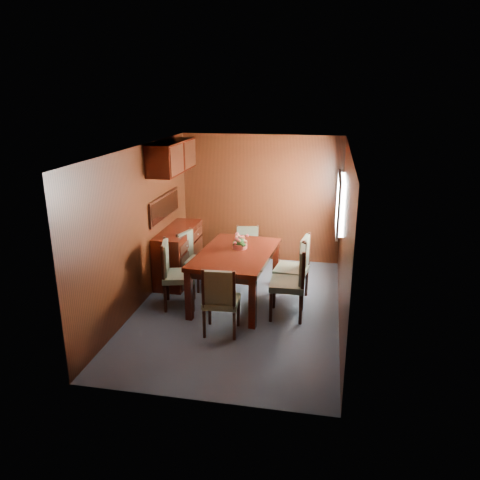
% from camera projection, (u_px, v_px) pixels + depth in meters
% --- Properties ---
extents(ground, '(4.50, 4.50, 0.00)m').
position_uv_depth(ground, '(238.00, 308.00, 7.11)').
color(ground, '#38414C').
rests_on(ground, ground).
extents(room_shell, '(3.06, 4.52, 2.41)m').
position_uv_depth(room_shell, '(236.00, 198.00, 6.94)').
color(room_shell, black).
rests_on(room_shell, ground).
extents(sideboard, '(0.48, 1.40, 0.90)m').
position_uv_depth(sideboard, '(179.00, 254.00, 8.13)').
color(sideboard, black).
rests_on(sideboard, ground).
extents(dining_table, '(1.22, 1.81, 0.81)m').
position_uv_depth(dining_table, '(236.00, 259.00, 7.17)').
color(dining_table, black).
rests_on(dining_table, ground).
extents(chair_left_near, '(0.58, 0.60, 1.04)m').
position_uv_depth(chair_left_near, '(174.00, 270.00, 7.03)').
color(chair_left_near, black).
rests_on(chair_left_near, ground).
extents(chair_left_far, '(0.54, 0.56, 0.95)m').
position_uv_depth(chair_left_far, '(191.00, 256.00, 7.78)').
color(chair_left_far, black).
rests_on(chair_left_far, ground).
extents(chair_right_near, '(0.50, 0.52, 1.08)m').
position_uv_depth(chair_right_near, '(293.00, 278.00, 6.69)').
color(chair_right_near, black).
rests_on(chair_right_near, ground).
extents(chair_right_far, '(0.55, 0.57, 1.07)m').
position_uv_depth(chair_right_far, '(297.00, 265.00, 7.22)').
color(chair_right_far, black).
rests_on(chair_right_far, ground).
extents(chair_head, '(0.49, 0.47, 0.98)m').
position_uv_depth(chair_head, '(220.00, 298.00, 6.19)').
color(chair_head, black).
rests_on(chair_head, ground).
extents(chair_foot, '(0.48, 0.47, 0.87)m').
position_uv_depth(chair_foot, '(248.00, 248.00, 8.33)').
color(chair_foot, black).
rests_on(chair_foot, ground).
extents(flower_centerpiece, '(0.25, 0.25, 0.25)m').
position_uv_depth(flower_centerpiece, '(240.00, 241.00, 7.27)').
color(flower_centerpiece, '#BA4C39').
rests_on(flower_centerpiece, dining_table).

